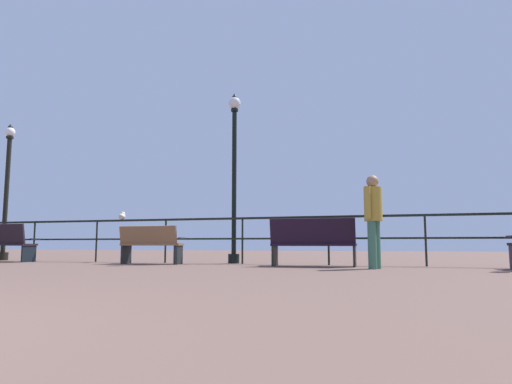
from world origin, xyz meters
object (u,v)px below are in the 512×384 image
(bench_near_left, at_px, (150,243))
(lamppost_center, at_px, (234,168))
(person_by_bench, at_px, (373,215))
(seagull_on_rail, at_px, (122,216))
(bench_far_left, at_px, (0,242))
(lamppost_left, at_px, (6,191))
(bench_near_right, at_px, (313,241))

(bench_near_left, bearing_deg, lamppost_center, 28.73)
(person_by_bench, distance_m, seagull_on_rail, 6.40)
(bench_far_left, bearing_deg, lamppost_left, 132.81)
(lamppost_left, relative_size, lamppost_center, 0.95)
(lamppost_left, xyz_separation_m, seagull_on_rail, (3.97, -0.17, -0.81))
(lamppost_left, xyz_separation_m, person_by_bench, (10.23, -1.50, -0.98))
(lamppost_left, bearing_deg, bench_far_left, -47.19)
(bench_near_right, height_order, seagull_on_rail, seagull_on_rail)
(person_by_bench, bearing_deg, lamppost_left, 171.64)
(bench_near_right, bearing_deg, bench_near_left, 179.69)
(person_by_bench, bearing_deg, lamppost_center, 155.50)
(lamppost_center, xyz_separation_m, seagull_on_rail, (-2.96, -0.17, -1.12))
(bench_near_right, xyz_separation_m, seagull_on_rail, (-5.02, 0.77, 0.64))
(bench_far_left, height_order, bench_near_left, bench_far_left)
(bench_near_left, bearing_deg, seagull_on_rail, 149.47)
(lamppost_left, height_order, person_by_bench, lamppost_left)
(lamppost_left, height_order, lamppost_center, lamppost_center)
(seagull_on_rail, bearing_deg, bench_near_right, -8.74)
(bench_far_left, height_order, lamppost_left, lamppost_left)
(bench_far_left, distance_m, lamppost_left, 1.94)
(lamppost_center, relative_size, seagull_on_rail, 9.89)
(lamppost_center, xyz_separation_m, person_by_bench, (3.30, -1.50, -1.29))
(bench_near_right, height_order, lamppost_center, lamppost_center)
(lamppost_center, distance_m, seagull_on_rail, 3.17)
(bench_near_left, bearing_deg, bench_near_right, -0.31)
(bench_far_left, distance_m, person_by_bench, 9.38)
(bench_near_left, distance_m, seagull_on_rail, 1.63)
(lamppost_left, relative_size, seagull_on_rail, 9.38)
(person_by_bench, bearing_deg, bench_near_right, 155.71)
(bench_near_right, distance_m, lamppost_left, 9.15)
(bench_near_left, distance_m, lamppost_center, 2.63)
(bench_near_right, xyz_separation_m, lamppost_left, (-8.99, 0.95, 1.45))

